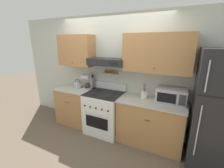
{
  "coord_description": "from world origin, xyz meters",
  "views": [
    {
      "loc": [
        1.5,
        -2.37,
        1.99
      ],
      "look_at": [
        0.2,
        0.26,
        1.15
      ],
      "focal_mm": 24.0,
      "sensor_mm": 36.0,
      "label": 1
    }
  ],
  "objects_px": {
    "coffee_maker": "(88,82)",
    "utensil_crock": "(144,94)",
    "tea_kettle": "(78,84)",
    "microwave": "(171,95)",
    "stove_range": "(104,112)",
    "refrigerator": "(219,112)"
  },
  "relations": [
    {
      "from": "refrigerator",
      "to": "microwave",
      "type": "relative_size",
      "value": 3.58
    },
    {
      "from": "stove_range",
      "to": "microwave",
      "type": "distance_m",
      "value": 1.45
    },
    {
      "from": "coffee_maker",
      "to": "utensil_crock",
      "type": "bearing_deg",
      "value": -1.22
    },
    {
      "from": "coffee_maker",
      "to": "utensil_crock",
      "type": "xyz_separation_m",
      "value": [
        1.36,
        -0.03,
        -0.09
      ]
    },
    {
      "from": "stove_range",
      "to": "coffee_maker",
      "type": "height_order",
      "value": "coffee_maker"
    },
    {
      "from": "microwave",
      "to": "utensil_crock",
      "type": "relative_size",
      "value": 1.78
    },
    {
      "from": "coffee_maker",
      "to": "utensil_crock",
      "type": "relative_size",
      "value": 1.13
    },
    {
      "from": "microwave",
      "to": "utensil_crock",
      "type": "distance_m",
      "value": 0.5
    },
    {
      "from": "coffee_maker",
      "to": "refrigerator",
      "type": "bearing_deg",
      "value": -4.66
    },
    {
      "from": "tea_kettle",
      "to": "utensil_crock",
      "type": "xyz_separation_m",
      "value": [
        1.64,
        0.0,
        0.0
      ]
    },
    {
      "from": "tea_kettle",
      "to": "coffee_maker",
      "type": "distance_m",
      "value": 0.3
    },
    {
      "from": "microwave",
      "to": "refrigerator",
      "type": "bearing_deg",
      "value": -15.54
    },
    {
      "from": "refrigerator",
      "to": "microwave",
      "type": "xyz_separation_m",
      "value": [
        -0.71,
        0.2,
        0.08
      ]
    },
    {
      "from": "refrigerator",
      "to": "utensil_crock",
      "type": "xyz_separation_m",
      "value": [
        -1.21,
        0.18,
        0.03
      ]
    },
    {
      "from": "microwave",
      "to": "tea_kettle",
      "type": "bearing_deg",
      "value": -179.52
    },
    {
      "from": "coffee_maker",
      "to": "microwave",
      "type": "bearing_deg",
      "value": -0.34
    },
    {
      "from": "refrigerator",
      "to": "microwave",
      "type": "bearing_deg",
      "value": 164.46
    },
    {
      "from": "coffee_maker",
      "to": "microwave",
      "type": "height_order",
      "value": "coffee_maker"
    },
    {
      "from": "coffee_maker",
      "to": "utensil_crock",
      "type": "height_order",
      "value": "coffee_maker"
    },
    {
      "from": "tea_kettle",
      "to": "microwave",
      "type": "relative_size",
      "value": 0.47
    },
    {
      "from": "stove_range",
      "to": "utensil_crock",
      "type": "height_order",
      "value": "utensil_crock"
    },
    {
      "from": "microwave",
      "to": "utensil_crock",
      "type": "bearing_deg",
      "value": -177.95
    }
  ]
}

